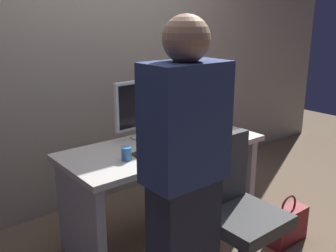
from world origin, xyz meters
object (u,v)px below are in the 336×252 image
at_px(desk, 164,171).
at_px(person_at_desk, 184,182).
at_px(office_chair, 236,220).
at_px(book_stack, 195,124).
at_px(cup_near_keyboard, 127,154).
at_px(cell_phone, 230,136).
at_px(monitor, 145,106).
at_px(keyboard, 163,150).
at_px(mouse, 194,140).
at_px(handbag, 287,225).

xyz_separation_m(desk, person_at_desk, (-0.49, -0.78, 0.33)).
height_order(office_chair, book_stack, office_chair).
distance_m(cup_near_keyboard, book_stack, 0.84).
distance_m(book_stack, cell_phone, 0.32).
height_order(monitor, keyboard, monitor).
bearing_deg(desk, book_stack, 16.14).
bearing_deg(cup_near_keyboard, mouse, -0.65).
bearing_deg(person_at_desk, cell_phone, 31.12).
xyz_separation_m(desk, mouse, (0.21, -0.11, 0.23)).
bearing_deg(office_chair, monitor, 90.76).
relative_size(monitor, handbag, 1.43).
xyz_separation_m(monitor, book_stack, (0.44, -0.08, -0.20)).
height_order(person_at_desk, mouse, person_at_desk).
xyz_separation_m(cell_phone, handbag, (0.10, -0.51, -0.59)).
distance_m(person_at_desk, cup_near_keyboard, 0.69).
bearing_deg(keyboard, handbag, -36.83).
xyz_separation_m(keyboard, mouse, (0.31, 0.01, 0.01)).
distance_m(keyboard, handbag, 1.10).
relative_size(office_chair, mouse, 9.40).
relative_size(office_chair, book_stack, 4.21).
height_order(cup_near_keyboard, book_stack, book_stack).
bearing_deg(keyboard, monitor, 76.09).
bearing_deg(book_stack, desk, -163.86).
bearing_deg(cup_near_keyboard, office_chair, -58.74).
distance_m(cell_phone, handbag, 0.79).
bearing_deg(desk, person_at_desk, -121.84).
relative_size(cell_phone, handbag, 0.38).
relative_size(office_chair, monitor, 1.74).
xyz_separation_m(book_stack, handbag, (0.20, -0.80, -0.64)).
relative_size(book_stack, handbag, 0.59).
xyz_separation_m(cup_near_keyboard, book_stack, (0.81, 0.22, 0.01)).
xyz_separation_m(office_chair, person_at_desk, (-0.48, -0.06, 0.41)).
xyz_separation_m(keyboard, cell_phone, (0.63, -0.06, -0.01)).
relative_size(desk, keyboard, 3.51).
distance_m(desk, monitor, 0.51).
bearing_deg(keyboard, desk, 49.84).
height_order(office_chair, mouse, office_chair).
bearing_deg(handbag, cup_near_keyboard, 150.19).
height_order(book_stack, handbag, book_stack).
xyz_separation_m(office_chair, keyboard, (-0.10, 0.61, 0.31)).
xyz_separation_m(mouse, book_stack, (0.22, 0.23, 0.04)).
bearing_deg(handbag, book_stack, 104.01).
xyz_separation_m(desk, cell_phone, (0.52, -0.17, 0.22)).
xyz_separation_m(person_at_desk, keyboard, (0.38, 0.67, -0.11)).
distance_m(monitor, cup_near_keyboard, 0.52).
xyz_separation_m(person_at_desk, cell_phone, (1.01, 0.61, -0.11)).
bearing_deg(office_chair, desk, 89.50).
bearing_deg(monitor, handbag, -53.74).
relative_size(person_at_desk, book_stack, 7.33).
height_order(monitor, handbag, monitor).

